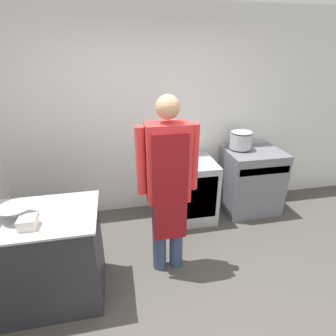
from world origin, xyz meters
The scene contains 9 objects.
ground_plane centered at (0.00, 0.00, 0.00)m, with size 14.00×14.00×0.00m, color #4C4742.
wall_back centered at (0.00, 2.01, 1.35)m, with size 8.00×0.05×2.70m.
prep_counter centered at (-1.22, 0.57, 0.46)m, with size 1.19×0.68×0.91m.
stove centered at (1.43, 1.63, 0.46)m, with size 0.77×0.62×0.93m.
fridge_unit centered at (0.48, 1.62, 0.42)m, with size 0.71×0.67×0.84m.
person_cook centered at (0.03, 0.73, 1.04)m, with size 0.58×0.24×1.83m.
mixing_bowl centered at (-1.25, 0.56, 0.97)m, with size 0.27×0.27×0.11m.
plastic_tub centered at (-1.13, 0.41, 0.96)m, with size 0.13×0.13×0.09m.
stock_pot centered at (1.25, 1.74, 1.06)m, with size 0.30×0.30×0.26m.
Camera 1 is at (-0.40, -1.42, 2.15)m, focal length 28.00 mm.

